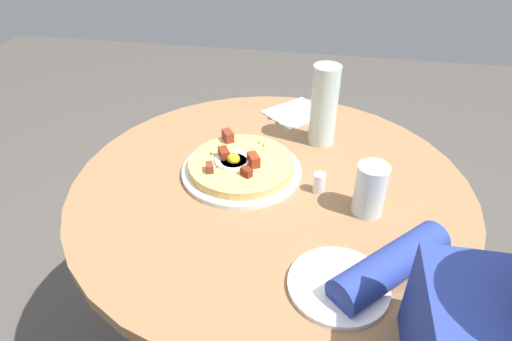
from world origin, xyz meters
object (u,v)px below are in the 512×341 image
Objects in this scene: knife at (292,109)px; breakfast_pizza at (241,164)px; pizza_plate at (242,170)px; fork at (300,114)px; bread_plate at (338,285)px; water_bottle at (324,106)px; salt_shaker at (319,183)px; water_glass at (370,189)px; dining_table at (269,236)px.

breakfast_pizza is at bearing -151.34° from knife.
knife is at bearing 76.24° from pizza_plate.
fork is 0.04m from knife.
bread_plate is 0.69m from knife.
water_bottle reaches higher than salt_shaker.
pizza_plate is 1.35× the size of water_bottle.
pizza_plate is 0.41m from bread_plate.
pizza_plate is at bearing -150.95° from knife.
bread_plate is at bearing -125.53° from fork.
pizza_plate is at bearing 162.62° from water_glass.
fork is 1.00× the size of knife.
pizza_plate is 0.32m from water_glass.
water_glass reaches higher than dining_table.
bread_plate reaches higher than dining_table.
fork is at bearing -90.00° from knife.
pizza_plate is 2.47× the size of water_glass.
pizza_plate is 0.28m from water_bottle.
water_bottle is (0.07, -0.14, 0.10)m from fork.
dining_table is at bearing 163.18° from water_glass.
breakfast_pizza is 0.37m from knife.
dining_table is 0.42m from knife.
bread_plate is at bearing -52.10° from breakfast_pizza.
water_glass is (0.31, -0.09, 0.03)m from breakfast_pizza.
water_bottle is at bearing 44.97° from breakfast_pizza.
breakfast_pizza reaches higher than pizza_plate.
fork is at bearing 70.66° from breakfast_pizza.
bread_plate reaches higher than fork.
breakfast_pizza is 0.41m from bread_plate.
water_bottle is at bearing 45.37° from pizza_plate.
fork is 1.50× the size of water_glass.
bread_plate is 1.54× the size of water_glass.
water_bottle reaches higher than water_glass.
water_glass reaches higher than salt_shaker.
dining_table is at bearing -142.88° from fork.
dining_table is at bearing -116.59° from water_bottle.
knife is (0.01, 0.38, 0.19)m from dining_table.
fork is (0.04, 0.36, 0.19)m from dining_table.
water_bottle is at bearing 92.26° from salt_shaker.
salt_shaker is at bearing -87.74° from water_bottle.
knife is 0.50m from water_glass.
water_glass is 0.31m from water_bottle.
pizza_plate reaches higher than dining_table.
breakfast_pizza reaches higher than fork.
water_glass reaches higher than pizza_plate.
dining_table is at bearing 119.98° from bread_plate.
fork is 0.47m from water_glass.
water_bottle reaches higher than bread_plate.
fork and knife have the same top height.
breakfast_pizza is (-0.08, 0.03, 0.21)m from dining_table.
dining_table is 0.39m from bread_plate.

